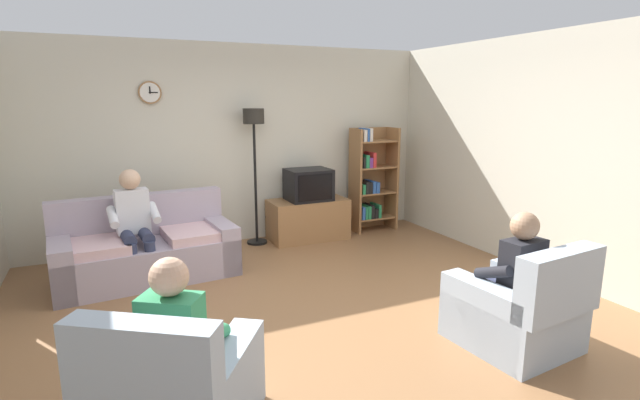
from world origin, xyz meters
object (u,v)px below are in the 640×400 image
object	(u,v)px
couch	(146,251)
person_on_couch	(135,220)
person_in_left_armchair	(180,336)
tv_stand	(308,219)
bookshelf	(370,180)
armchair_near_bookshelf	(517,312)
person_in_right_armchair	(511,272)
tv	(308,185)
armchair_near_window	(177,393)
floor_lamp	(254,139)

from	to	relation	value
couch	person_on_couch	size ratio (longest dim) A/B	1.59
person_on_couch	person_in_left_armchair	size ratio (longest dim) A/B	1.11
tv_stand	bookshelf	bearing A→B (deg)	3.76
bookshelf	person_on_couch	size ratio (longest dim) A/B	1.26
armchair_near_bookshelf	couch	bearing A→B (deg)	132.06
bookshelf	person_in_right_armchair	world-z (taller)	bookshelf
tv	armchair_near_window	bearing A→B (deg)	-124.01
person_in_right_armchair	person_on_couch	bearing A→B (deg)	135.12
person_in_left_armchair	couch	bearing A→B (deg)	89.43
person_on_couch	person_in_right_armchair	bearing A→B (deg)	-44.88
armchair_near_window	person_on_couch	distance (m)	2.75
person_in_left_armchair	armchair_near_window	bearing A→B (deg)	-123.83
person_on_couch	person_in_left_armchair	distance (m)	2.64
armchair_near_window	person_on_couch	bearing A→B (deg)	90.47
tv_stand	person_in_left_armchair	bearing A→B (deg)	-123.83
floor_lamp	person_in_right_armchair	xyz separation A→B (m)	(1.06, -3.51, -0.85)
tv_stand	armchair_near_window	distance (m)	4.17
tv	person_in_left_armchair	bearing A→B (deg)	-124.02
bookshelf	couch	bearing A→B (deg)	-167.88
couch	tv_stand	bearing A→B (deg)	15.90
tv	armchair_near_bookshelf	bearing A→B (deg)	-84.49
couch	armchair_near_bookshelf	bearing A→B (deg)	-47.94
floor_lamp	armchair_near_bookshelf	size ratio (longest dim) A/B	1.94
couch	armchair_near_window	bearing A→B (deg)	-91.56
couch	tv_stand	xyz separation A→B (m)	(2.24, 0.64, -0.03)
armchair_near_bookshelf	bookshelf	bearing A→B (deg)	78.54
armchair_near_bookshelf	person_in_left_armchair	world-z (taller)	person_in_left_armchair
floor_lamp	person_on_couch	xyz separation A→B (m)	(-1.61, -0.85, -0.75)
couch	person_in_right_armchair	bearing A→B (deg)	-47.13
bookshelf	person_on_couch	bearing A→B (deg)	-166.47
couch	person_on_couch	distance (m)	0.41
tv	armchair_near_bookshelf	size ratio (longest dim) A/B	0.63
tv_stand	person_in_right_armchair	distance (m)	3.44
person_in_left_armchair	person_in_right_armchair	xyz separation A→B (m)	(2.60, -0.02, 0.00)
floor_lamp	person_on_couch	distance (m)	1.97
floor_lamp	person_on_couch	bearing A→B (deg)	-152.22
person_on_couch	bookshelf	bearing A→B (deg)	13.53
tv_stand	person_on_couch	xyz separation A→B (m)	(-2.34, -0.75, 0.41)
couch	tv_stand	world-z (taller)	couch
tv_stand	person_in_right_armchair	bearing A→B (deg)	-84.53
floor_lamp	armchair_near_window	size ratio (longest dim) A/B	1.57
floor_lamp	person_in_right_armchair	size ratio (longest dim) A/B	1.65
armchair_near_bookshelf	person_on_couch	xyz separation A→B (m)	(-2.68, 2.75, 0.41)
couch	person_on_couch	bearing A→B (deg)	-132.22
floor_lamp	armchair_near_window	bearing A→B (deg)	-114.02
bookshelf	floor_lamp	xyz separation A→B (m)	(-1.79, 0.03, 0.68)
person_on_couch	armchair_near_window	bearing A→B (deg)	-89.53
bookshelf	person_in_right_armchair	xyz separation A→B (m)	(-0.73, -3.48, -0.16)
armchair_near_bookshelf	person_in_right_armchair	xyz separation A→B (m)	(-0.01, 0.09, 0.32)
armchair_near_window	armchair_near_bookshelf	distance (m)	2.66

